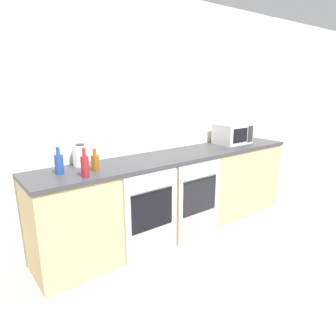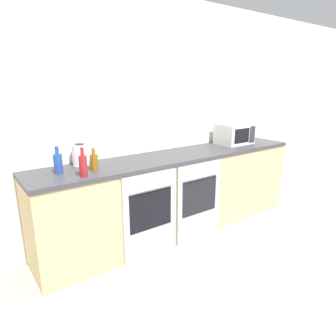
% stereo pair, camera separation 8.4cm
% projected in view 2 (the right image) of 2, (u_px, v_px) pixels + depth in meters
% --- Properties ---
extents(wall_back, '(10.00, 0.06, 2.60)m').
position_uv_depth(wall_back, '(160.00, 117.00, 3.47)').
color(wall_back, silver).
rests_on(wall_back, ground_plane).
extents(counter_back, '(3.23, 0.61, 0.92)m').
position_uv_depth(counter_back, '(177.00, 193.00, 3.45)').
color(counter_back, tan).
rests_on(counter_back, ground_plane).
extents(oven_left, '(0.59, 0.06, 0.87)m').
position_uv_depth(oven_left, '(150.00, 216.00, 2.89)').
color(oven_left, silver).
rests_on(oven_left, ground_plane).
extents(oven_right, '(0.59, 0.06, 0.87)m').
position_uv_depth(oven_right, '(198.00, 201.00, 3.25)').
color(oven_right, '#A8AAAF').
rests_on(oven_right, ground_plane).
extents(microwave, '(0.44, 0.33, 0.26)m').
position_uv_depth(microwave, '(234.00, 134.00, 3.89)').
color(microwave, silver).
rests_on(microwave, counter_back).
extents(bottle_red, '(0.07, 0.07, 0.25)m').
position_uv_depth(bottle_red, '(83.00, 165.00, 2.50)').
color(bottle_red, maroon).
rests_on(bottle_red, counter_back).
extents(bottle_amber, '(0.07, 0.07, 0.20)m').
position_uv_depth(bottle_amber, '(94.00, 162.00, 2.68)').
color(bottle_amber, '#8C5114').
rests_on(bottle_amber, counter_back).
extents(bottle_blue, '(0.07, 0.07, 0.24)m').
position_uv_depth(bottle_blue, '(58.00, 163.00, 2.59)').
color(bottle_blue, '#234793').
rests_on(bottle_blue, counter_back).
extents(kettle, '(0.15, 0.15, 0.21)m').
position_uv_depth(kettle, '(80.00, 155.00, 2.85)').
color(kettle, white).
rests_on(kettle, counter_back).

